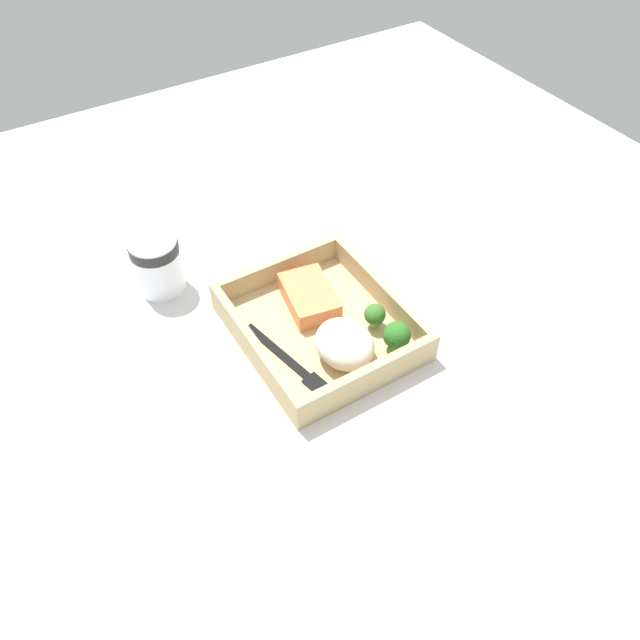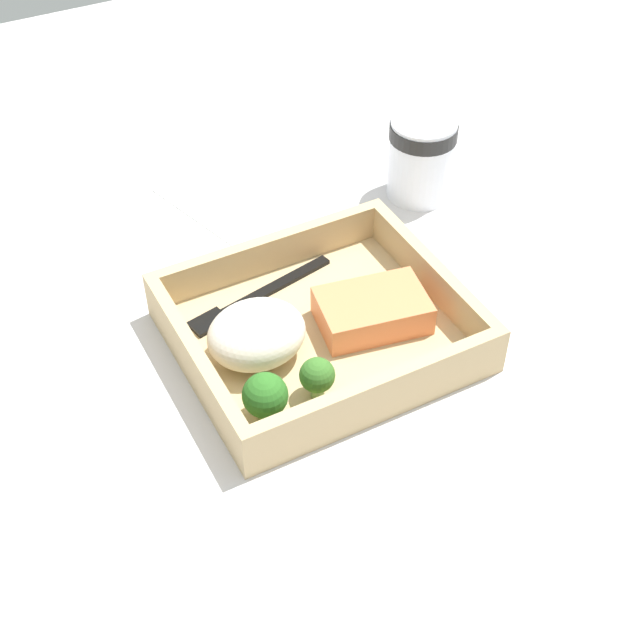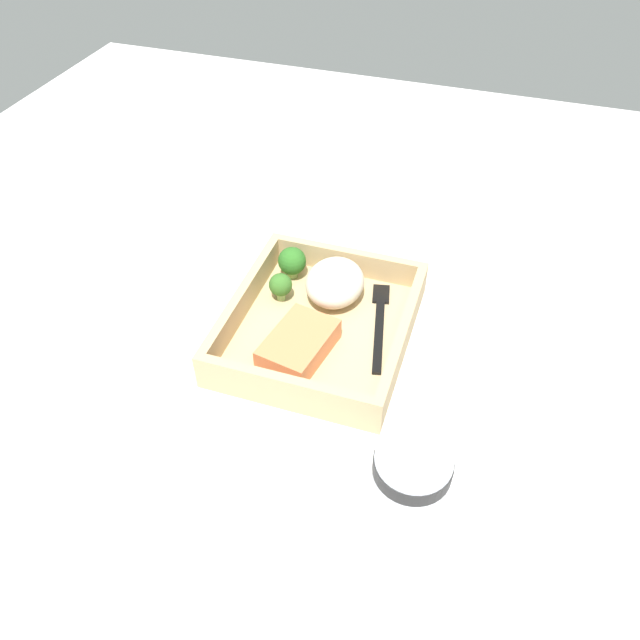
% 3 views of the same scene
% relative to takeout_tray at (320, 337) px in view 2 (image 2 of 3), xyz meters
% --- Properties ---
extents(ground_plane, '(1.60, 1.60, 0.02)m').
position_rel_takeout_tray_xyz_m(ground_plane, '(0.00, 0.00, -0.02)').
color(ground_plane, silver).
extents(takeout_tray, '(0.25, 0.22, 0.01)m').
position_rel_takeout_tray_xyz_m(takeout_tray, '(0.00, 0.00, 0.00)').
color(takeout_tray, tan).
rests_on(takeout_tray, ground_plane).
extents(tray_rim, '(0.25, 0.22, 0.04)m').
position_rel_takeout_tray_xyz_m(tray_rim, '(0.00, 0.00, 0.02)').
color(tray_rim, tan).
rests_on(tray_rim, takeout_tray).
extents(salmon_fillet, '(0.11, 0.08, 0.03)m').
position_rel_takeout_tray_xyz_m(salmon_fillet, '(-0.05, 0.01, 0.02)').
color(salmon_fillet, '#E87E4D').
rests_on(salmon_fillet, takeout_tray).
extents(mashed_potatoes, '(0.09, 0.08, 0.05)m').
position_rel_takeout_tray_xyz_m(mashed_potatoes, '(0.06, -0.00, 0.03)').
color(mashed_potatoes, silver).
rests_on(mashed_potatoes, takeout_tray).
extents(broccoli_floret_1, '(0.03, 0.03, 0.04)m').
position_rel_takeout_tray_xyz_m(broccoli_floret_1, '(0.04, 0.07, 0.03)').
color(broccoli_floret_1, '#80A962').
rests_on(broccoli_floret_1, takeout_tray).
extents(broccoli_floret_2, '(0.04, 0.04, 0.05)m').
position_rel_takeout_tray_xyz_m(broccoli_floret_2, '(0.09, 0.07, 0.03)').
color(broccoli_floret_2, '#799A52').
rests_on(broccoli_floret_2, takeout_tray).
extents(fork, '(0.16, 0.05, 0.00)m').
position_rel_takeout_tray_xyz_m(fork, '(0.04, -0.07, 0.01)').
color(fork, black).
rests_on(fork, takeout_tray).
extents(paper_cup, '(0.07, 0.07, 0.09)m').
position_rel_takeout_tray_xyz_m(paper_cup, '(-0.21, -0.15, 0.04)').
color(paper_cup, white).
rests_on(paper_cup, ground_plane).
extents(receipt_slip, '(0.14, 0.18, 0.00)m').
position_rel_takeout_tray_xyz_m(receipt_slip, '(-0.01, -0.24, -0.00)').
color(receipt_slip, white).
rests_on(receipt_slip, ground_plane).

